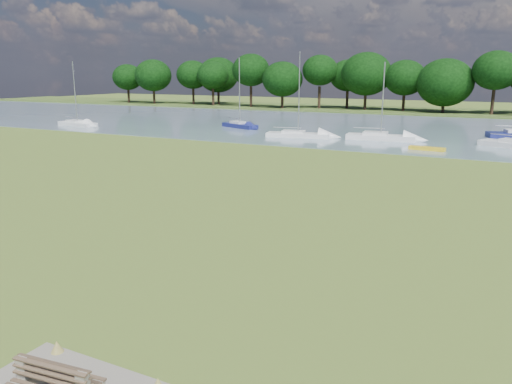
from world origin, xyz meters
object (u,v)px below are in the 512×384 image
at_px(kayak, 427,149).
at_px(sailboat_2, 77,122).
at_px(sailboat_7, 298,133).
at_px(sailboat_1, 380,135).
at_px(sailboat_3, 239,124).

distance_m(kayak, sailboat_2, 43.21).
xyz_separation_m(kayak, sailboat_7, (-13.62, 3.40, 0.26)).
distance_m(kayak, sailboat_7, 14.04).
distance_m(sailboat_1, sailboat_7, 8.45).
relative_size(sailboat_2, sailboat_3, 0.95).
relative_size(kayak, sailboat_1, 0.40).
distance_m(kayak, sailboat_1, 7.33).
relative_size(sailboat_3, sailboat_7, 0.96).
bearing_deg(sailboat_2, sailboat_1, 15.65).
xyz_separation_m(sailboat_1, sailboat_2, (-37.86, -3.70, -0.04)).
distance_m(sailboat_3, sailboat_7, 11.36).
height_order(kayak, sailboat_7, sailboat_7).
relative_size(kayak, sailboat_7, 0.35).
height_order(kayak, sailboat_1, sailboat_1).
bearing_deg(sailboat_3, sailboat_2, -135.43).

